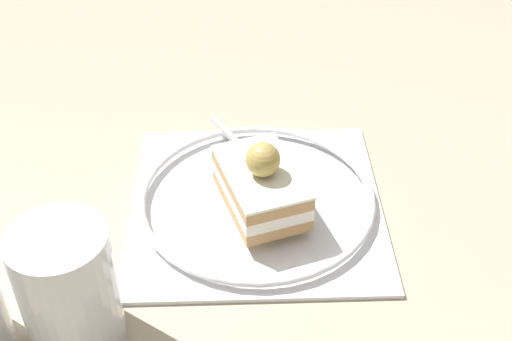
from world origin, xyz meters
The scene contains 5 objects.
ground_plane centered at (0.00, 0.00, 0.00)m, with size 2.40×2.40×0.00m, color tan.
dessert_plate centered at (0.00, -0.02, 0.01)m, with size 0.31×0.31×0.02m.
cake_slice centered at (0.01, -0.04, 0.04)m, with size 0.11×0.13×0.08m.
fork centered at (-0.03, 0.05, 0.02)m, with size 0.09×0.09×0.00m.
drink_glass_near centered at (-0.11, -0.21, 0.05)m, with size 0.08×0.08×0.11m.
Camera 1 is at (0.11, -0.53, 0.47)m, focal length 47.68 mm.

